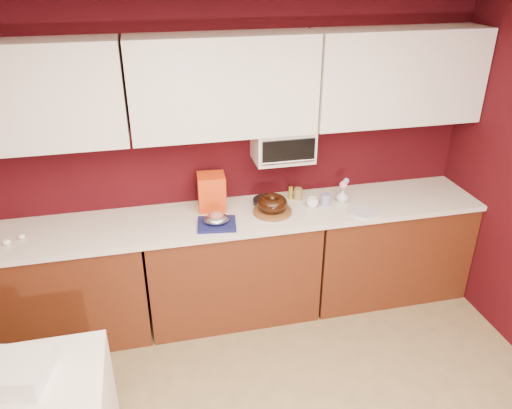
{
  "coord_description": "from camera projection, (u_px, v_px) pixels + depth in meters",
  "views": [
    {
      "loc": [
        -0.56,
        -1.37,
        2.68
      ],
      "look_at": [
        0.18,
        1.84,
        1.02
      ],
      "focal_mm": 35.0,
      "sensor_mm": 36.0,
      "label": 1
    }
  ],
  "objects": [
    {
      "name": "roasted_ham",
      "position": [
        216.0,
        216.0,
        3.61
      ],
      "size": [
        0.13,
        0.12,
        0.07
      ],
      "primitive_type": "ellipsoid",
      "rotation": [
        0.0,
        0.0,
        0.3
      ],
      "color": "#B75D53",
      "rests_on": "foil_ham_nest"
    },
    {
      "name": "flower_blue",
      "position": [
        346.0,
        181.0,
        3.95
      ],
      "size": [
        0.05,
        0.05,
        0.05
      ],
      "primitive_type": "sphere",
      "color": "#8396D2",
      "rests_on": "flower_vase"
    },
    {
      "name": "bundt_cake",
      "position": [
        272.0,
        204.0,
        3.79
      ],
      "size": [
        0.27,
        0.27,
        0.09
      ],
      "primitive_type": "torus",
      "rotation": [
        0.0,
        0.0,
        -0.2
      ],
      "color": "black",
      "rests_on": "cake_base"
    },
    {
      "name": "base_cabinet_center",
      "position": [
        232.0,
        267.0,
        4.0
      ],
      "size": [
        1.31,
        0.58,
        0.86
      ],
      "primitive_type": "cube",
      "color": "#552511",
      "rests_on": "floor"
    },
    {
      "name": "amber_bottle",
      "position": [
        291.0,
        193.0,
        4.02
      ],
      "size": [
        0.04,
        0.04,
        0.1
      ],
      "primitive_type": "cylinder",
      "rotation": [
        0.0,
        0.0,
        -0.01
      ],
      "color": "olive",
      "rests_on": "countertop"
    },
    {
      "name": "egg_right",
      "position": [
        21.0,
        237.0,
        3.46
      ],
      "size": [
        0.06,
        0.05,
        0.04
      ],
      "primitive_type": "ellipsoid",
      "rotation": [
        0.0,
        0.0,
        0.23
      ],
      "color": "white",
      "rests_on": "countertop"
    },
    {
      "name": "blue_jar",
      "position": [
        325.0,
        199.0,
        3.93
      ],
      "size": [
        0.1,
        0.1,
        0.09
      ],
      "primitive_type": "cylinder",
      "rotation": [
        0.0,
        0.0,
        -0.35
      ],
      "color": "#1F1B94",
      "rests_on": "countertop"
    },
    {
      "name": "countertop",
      "position": [
        230.0,
        218.0,
        3.8
      ],
      "size": [
        4.0,
        0.62,
        0.04
      ],
      "primitive_type": "cube",
      "color": "silver",
      "rests_on": "base_cabinet_center"
    },
    {
      "name": "toaster_oven",
      "position": [
        283.0,
        144.0,
        3.81
      ],
      "size": [
        0.45,
        0.3,
        0.25
      ],
      "primitive_type": "cube",
      "color": "white",
      "rests_on": "upper_cabinet_center"
    },
    {
      "name": "flower_vase",
      "position": [
        342.0,
        195.0,
        3.97
      ],
      "size": [
        0.08,
        0.08,
        0.12
      ],
      "primitive_type": "imported",
      "rotation": [
        0.0,
        0.0,
        0.1
      ],
      "color": "silver",
      "rests_on": "countertop"
    },
    {
      "name": "flower_pink",
      "position": [
        343.0,
        185.0,
        3.93
      ],
      "size": [
        0.06,
        0.06,
        0.06
      ],
      "primitive_type": "sphere",
      "color": "pink",
      "rests_on": "flower_vase"
    },
    {
      "name": "navy_towel",
      "position": [
        217.0,
        224.0,
        3.64
      ],
      "size": [
        0.31,
        0.27,
        0.02
      ],
      "primitive_type": "cube",
      "rotation": [
        0.0,
        0.0,
        -0.14
      ],
      "color": "#151951",
      "rests_on": "countertop"
    },
    {
      "name": "upper_cabinet_left",
      "position": [
        20.0,
        97.0,
        3.22
      ],
      "size": [
        1.31,
        0.33,
        0.7
      ],
      "primitive_type": "cube",
      "color": "white",
      "rests_on": "wall_back"
    },
    {
      "name": "china_plate",
      "position": [
        364.0,
        211.0,
        3.83
      ],
      "size": [
        0.32,
        0.32,
        0.01
      ],
      "primitive_type": "cylinder",
      "rotation": [
        0.0,
        0.0,
        -0.43
      ],
      "color": "silver",
      "rests_on": "countertop"
    },
    {
      "name": "base_cabinet_right",
      "position": [
        385.0,
        247.0,
        4.27
      ],
      "size": [
        1.31,
        0.58,
        0.86
      ],
      "primitive_type": "cube",
      "color": "#552511",
      "rests_on": "floor"
    },
    {
      "name": "egg_left",
      "position": [
        6.0,
        242.0,
        3.39
      ],
      "size": [
        0.06,
        0.05,
        0.04
      ],
      "primitive_type": "ellipsoid",
      "rotation": [
        0.0,
        0.0,
        -0.2
      ],
      "color": "white",
      "rests_on": "countertop"
    },
    {
      "name": "toaster_oven_handle",
      "position": [
        289.0,
        162.0,
        3.69
      ],
      "size": [
        0.42,
        0.02,
        0.02
      ],
      "primitive_type": "cylinder",
      "rotation": [
        0.0,
        1.57,
        0.0
      ],
      "color": "silver",
      "rests_on": "toaster_oven"
    },
    {
      "name": "coffee_mug",
      "position": [
        312.0,
        202.0,
        3.89
      ],
      "size": [
        0.1,
        0.1,
        0.09
      ],
      "primitive_type": "imported",
      "rotation": [
        0.0,
        0.0,
        0.34
      ],
      "color": "white",
      "rests_on": "countertop"
    },
    {
      "name": "upper_cabinet_right",
      "position": [
        398.0,
        77.0,
        3.76
      ],
      "size": [
        1.31,
        0.33,
        0.7
      ],
      "primitive_type": "cube",
      "color": "white",
      "rests_on": "wall_back"
    },
    {
      "name": "base_cabinet_left",
      "position": [
        57.0,
        289.0,
        3.73
      ],
      "size": [
        1.31,
        0.58,
        0.86
      ],
      "primitive_type": "cube",
      "color": "#552511",
      "rests_on": "floor"
    },
    {
      "name": "upper_cabinet_center",
      "position": [
        223.0,
        86.0,
        3.49
      ],
      "size": [
        1.31,
        0.33,
        0.7
      ],
      "primitive_type": "cube",
      "color": "white",
      "rests_on": "wall_back"
    },
    {
      "name": "foil_ham_nest",
      "position": [
        217.0,
        219.0,
        3.62
      ],
      "size": [
        0.22,
        0.19,
        0.07
      ],
      "primitive_type": "ellipsoid",
      "rotation": [
        0.0,
        0.0,
        0.22
      ],
      "color": "silver",
      "rests_on": "navy_towel"
    },
    {
      "name": "newspaper_stack",
      "position": [
        12.0,
        373.0,
        2.48
      ],
      "size": [
        0.39,
        0.35,
        0.12
      ],
      "primitive_type": "cube",
      "rotation": [
        0.0,
        0.0,
        -0.2
      ],
      "color": "white",
      "rests_on": "dining_table"
    },
    {
      "name": "ceiling",
      "position": [
        342.0,
        25.0,
        1.38
      ],
      "size": [
        4.0,
        4.5,
        0.02
      ],
      "primitive_type": "cube",
      "color": "white",
      "rests_on": "wall_back"
    },
    {
      "name": "pandoro_box",
      "position": [
        212.0,
        192.0,
        3.83
      ],
      "size": [
        0.22,
        0.2,
        0.28
      ],
      "primitive_type": "cube",
      "rotation": [
        0.0,
        0.0,
        -0.06
      ],
      "color": "red",
      "rests_on": "countertop"
    },
    {
      "name": "paper_cup",
      "position": [
        298.0,
        194.0,
        4.02
      ],
      "size": [
        0.08,
        0.08,
        0.1
      ],
      "primitive_type": "cylinder",
      "rotation": [
        0.0,
        0.0,
        -0.4
      ],
      "color": "olive",
      "rests_on": "countertop"
    },
    {
      "name": "cake_base",
      "position": [
        272.0,
        211.0,
        3.82
      ],
      "size": [
        0.33,
        0.33,
        0.03
      ],
      "primitive_type": "cylinder",
      "rotation": [
        0.0,
        0.0,
        -0.11
      ],
      "color": "brown",
      "rests_on": "countertop"
    },
    {
      "name": "dark_pan",
      "position": [
        266.0,
        201.0,
        3.96
      ],
      "size": [
        0.27,
        0.27,
        0.04
      ],
      "primitive_type": "cylinder",
      "rotation": [
        0.0,
        0.0,
        -0.33
      ],
      "color": "black",
      "rests_on": "countertop"
    },
    {
      "name": "toaster_oven_door",
      "position": [
        289.0,
        152.0,
        3.67
      ],
      "size": [
        0.4,
        0.02,
        0.18
      ],
      "primitive_type": "cube",
      "color": "black",
      "rests_on": "toaster_oven"
    },
    {
      "name": "wall_back",
      "position": [
        222.0,
        158.0,
        3.9
      ],
      "size": [
        4.0,
        0.02,
        2.5
      ],
      "primitive_type": "cube",
      "color": "#38070C",
      "rests_on": "floor"
    }
  ]
}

